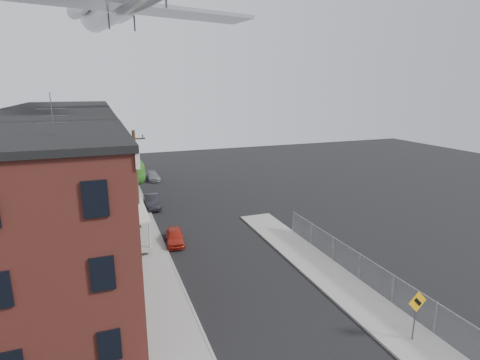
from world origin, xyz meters
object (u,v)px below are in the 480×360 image
(utility_pole, at_px, (137,182))
(car_mid, at_px, (152,201))
(car_near, at_px, (175,237))
(street_tree, at_px, (131,172))
(car_far, at_px, (153,176))
(warning_sign, at_px, (416,308))

(utility_pole, relative_size, car_mid, 2.18)
(utility_pole, distance_m, car_near, 5.53)
(street_tree, bearing_deg, car_near, -80.62)
(car_near, height_order, car_far, car_near)
(car_near, height_order, car_mid, car_mid)
(car_far, bearing_deg, car_mid, -98.94)
(utility_pole, bearing_deg, car_near, -49.34)
(car_mid, bearing_deg, car_far, 82.31)
(warning_sign, bearing_deg, car_mid, 109.27)
(utility_pole, bearing_deg, car_far, 78.96)
(warning_sign, relative_size, car_far, 0.73)
(street_tree, xyz_separation_m, car_far, (3.46, 9.50, -2.89))
(utility_pole, relative_size, car_near, 2.58)
(warning_sign, relative_size, utility_pole, 0.31)
(warning_sign, xyz_separation_m, street_tree, (-10.87, 28.95, 1.57))
(warning_sign, height_order, street_tree, street_tree)
(warning_sign, xyz_separation_m, car_far, (-7.41, 38.45, -1.32))
(utility_pole, xyz_separation_m, car_mid, (2.00, 7.30, -3.99))
(utility_pole, xyz_separation_m, car_near, (2.43, -2.84, -4.08))
(car_near, xyz_separation_m, car_far, (1.35, 22.26, -0.04))
(warning_sign, xyz_separation_m, car_near, (-8.77, 16.19, -1.29))
(car_near, distance_m, car_far, 22.30)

